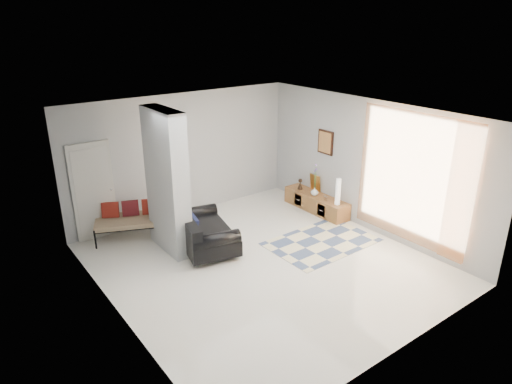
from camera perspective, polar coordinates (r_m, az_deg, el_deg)
floor at (r=8.67m, az=0.98°, el=-8.91°), size 6.00×6.00×0.00m
ceiling at (r=7.66m, az=1.11°, el=9.53°), size 6.00×6.00×0.00m
wall_back at (r=10.47m, az=-9.08°, el=4.54°), size 6.00×0.00×6.00m
wall_front at (r=6.20m, az=18.44°, el=-8.39°), size 6.00×0.00×6.00m
wall_left at (r=6.87m, az=-17.50°, el=-5.26°), size 0.00×6.00×6.00m
wall_right at (r=9.89m, az=13.77°, el=3.22°), size 0.00×6.00×6.00m
partition_column at (r=8.81m, az=-11.08°, el=1.22°), size 0.35×1.20×2.80m
hallway_door at (r=9.81m, az=-19.69°, el=0.06°), size 0.85×0.06×2.04m
curtain at (r=9.17m, az=18.93°, el=1.58°), size 0.00×2.55×2.55m
wall_art at (r=10.59m, az=8.69°, el=6.17°), size 0.04×0.45×0.55m
media_console at (r=10.92m, az=7.52°, el=-1.32°), size 0.45×1.79×0.80m
loveseat at (r=9.10m, az=-6.76°, el=-5.00°), size 1.29×1.80×0.76m
daybed at (r=9.82m, az=-14.61°, el=-3.16°), size 1.89×1.36×0.77m
area_rug at (r=9.52m, az=8.17°, el=-6.19°), size 2.19×1.47×0.01m
cylinder_lamp at (r=10.28m, az=10.21°, el=0.04°), size 0.11×0.11×0.60m
bronze_figurine at (r=11.12m, az=5.55°, el=1.00°), size 0.14×0.14×0.26m
vase at (r=10.79m, az=7.33°, el=0.07°), size 0.19×0.19×0.19m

